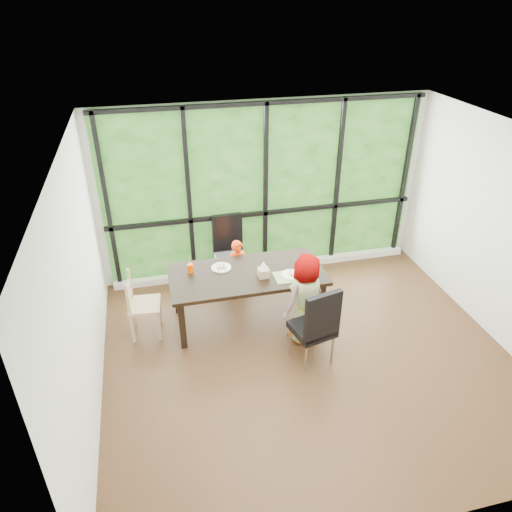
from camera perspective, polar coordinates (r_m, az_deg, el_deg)
The scene contains 23 objects.
ground at distance 6.14m, azimuth 6.27°, elevation -11.89°, with size 5.00×5.00×0.00m, color black.
back_wall at distance 7.26m, azimuth 1.03°, elevation 7.89°, with size 5.00×5.00×0.00m, color silver.
foliage_backdrop at distance 7.25m, azimuth 1.07°, elevation 7.83°, with size 4.80×0.02×2.65m, color #164A15.
window_mullions at distance 7.21m, azimuth 1.15°, elevation 7.72°, with size 4.80×0.06×2.65m, color black, non-canonical shape.
window_sill at distance 7.76m, azimuth 1.13°, elevation -1.31°, with size 4.80×0.12×0.10m, color silver.
dining_table at distance 6.49m, azimuth -1.07°, elevation -4.84°, with size 2.05×0.98×0.75m, color black.
chair_window_leather at distance 7.20m, azimuth -3.08°, elevation 0.46°, with size 0.46×0.46×1.08m, color black.
chair_interior_leather at distance 5.78m, azimuth 6.78°, elevation -8.04°, with size 0.46×0.46×1.08m, color black.
chair_end_beech at distance 6.36m, azimuth -13.21°, elevation -5.74°, with size 0.42×0.40×0.90m, color tan.
child_toddler at distance 6.93m, azimuth -2.14°, elevation -1.60°, with size 0.33×0.22×0.91m, color #EF3E08.
child_older at distance 6.06m, azimuth 5.66°, elevation -5.07°, with size 0.60×0.39×1.23m, color gray.
placemat at distance 6.22m, azimuth 4.09°, elevation -2.45°, with size 0.41×0.30×0.01m, color tan.
plate_far at distance 6.40m, azimuth -4.19°, elevation -1.40°, with size 0.27×0.27×0.02m, color white.
plate_near at distance 6.24m, azimuth 4.21°, elevation -2.27°, with size 0.26×0.26×0.02m, color white.
orange_cup at distance 6.32m, azimuth -7.88°, elevation -1.48°, with size 0.08×0.08×0.13m, color #EB4C00.
green_cup at distance 6.23m, azimuth 7.29°, elevation -1.88°, with size 0.09×0.09×0.14m, color #3BCA1F.
white_mug at distance 6.53m, azimuth 6.67°, elevation -0.51°, with size 0.08×0.08×0.08m, color white.
tissue_box at distance 6.18m, azimuth 0.90°, elevation -2.03°, with size 0.14×0.14×0.12m, color tan.
crepe_rolls_far at distance 6.38m, azimuth -4.20°, elevation -1.20°, with size 0.15×0.12×0.04m, color tan, non-canonical shape.
crepe_rolls_near at distance 6.23m, azimuth 4.22°, elevation -2.07°, with size 0.05×0.12×0.04m, color tan, non-canonical shape.
straw_white at distance 6.27m, azimuth -7.94°, elevation -0.68°, with size 0.01×0.01×0.20m, color white.
straw_pink at distance 6.18m, azimuth 7.35°, elevation -1.03°, with size 0.01×0.01×0.20m, color pink.
tissue at distance 6.12m, azimuth 0.91°, elevation -1.12°, with size 0.12×0.12×0.11m, color white.
Camera 1 is at (-1.70, -4.26, 4.08)m, focal length 33.36 mm.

